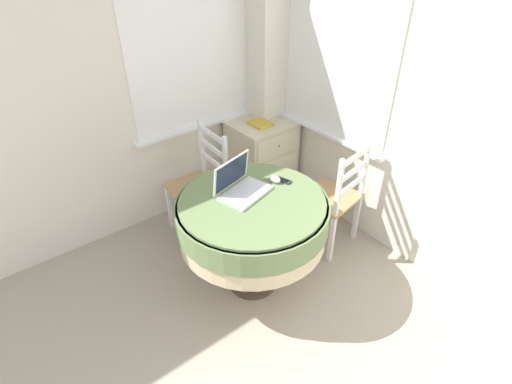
{
  "coord_description": "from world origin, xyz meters",
  "views": [
    {
      "loc": [
        -0.46,
        0.29,
        2.27
      ],
      "look_at": [
        0.98,
        2.13,
        0.68
      ],
      "focal_mm": 28.0,
      "sensor_mm": 36.0,
      "label": 1
    }
  ],
  "objects": [
    {
      "name": "dining_chair_near_back_window",
      "position": [
        0.9,
        2.77,
        0.45
      ],
      "size": [
        0.43,
        0.44,
        0.93
      ],
      "color": "tan",
      "rests_on": "ground_plane"
    },
    {
      "name": "corner_room_shell",
      "position": [
        1.15,
        2.02,
        1.28
      ],
      "size": [
        4.23,
        5.05,
        2.55
      ],
      "color": "silver",
      "rests_on": "ground_plane"
    },
    {
      "name": "round_dining_table",
      "position": [
        0.83,
        1.98,
        0.62
      ],
      "size": [
        1.03,
        1.03,
        0.76
      ],
      "color": "#4C3D2D",
      "rests_on": "ground_plane"
    },
    {
      "name": "book_on_cabinet",
      "position": [
        1.62,
        2.87,
        0.77
      ],
      "size": [
        0.16,
        0.2,
        0.02
      ],
      "color": "gold",
      "rests_on": "corner_cabinet"
    },
    {
      "name": "corner_cabinet",
      "position": [
        1.66,
        2.91,
        0.38
      ],
      "size": [
        0.56,
        0.51,
        0.76
      ],
      "color": "beige",
      "rests_on": "ground_plane"
    },
    {
      "name": "computer_mouse",
      "position": [
        1.09,
        2.05,
        0.79
      ],
      "size": [
        0.06,
        0.09,
        0.05
      ],
      "color": "white",
      "rests_on": "round_dining_table"
    },
    {
      "name": "laptop",
      "position": [
        0.83,
        2.1,
        0.81
      ],
      "size": [
        0.4,
        0.33,
        0.23
      ],
      "color": "silver",
      "rests_on": "round_dining_table"
    },
    {
      "name": "dining_chair_near_right_window",
      "position": [
        1.63,
        1.95,
        0.45
      ],
      "size": [
        0.49,
        0.48,
        0.93
      ],
      "color": "tan",
      "rests_on": "ground_plane"
    },
    {
      "name": "cell_phone",
      "position": [
        1.15,
        2.03,
        0.77
      ],
      "size": [
        0.08,
        0.13,
        0.01
      ],
      "color": "#2D2D33",
      "rests_on": "round_dining_table"
    }
  ]
}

